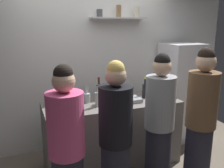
{
  "coord_description": "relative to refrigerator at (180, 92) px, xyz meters",
  "views": [
    {
      "loc": [
        -1.1,
        -2.47,
        1.94
      ],
      "look_at": [
        0.05,
        0.5,
        1.15
      ],
      "focal_mm": 39.73,
      "sensor_mm": 36.0,
      "label": 1
    }
  ],
  "objects": [
    {
      "name": "person_grey_hoodie",
      "position": [
        -1.05,
        -1.05,
        -0.01
      ],
      "size": [
        0.34,
        0.34,
        1.63
      ],
      "rotation": [
        0.0,
        0.0,
        3.25
      ],
      "color": "#262633",
      "rests_on": "ground"
    },
    {
      "name": "person_blonde",
      "position": [
        -1.66,
        -1.2,
        -0.02
      ],
      "size": [
        0.34,
        0.34,
        1.61
      ],
      "rotation": [
        0.0,
        0.0,
        0.59
      ],
      "color": "#262633",
      "rests_on": "ground"
    },
    {
      "name": "water_bottle_plastic",
      "position": [
        -1.46,
        -0.33,
        0.21
      ],
      "size": [
        0.08,
        0.08,
        0.25
      ],
      "color": "silver",
      "rests_on": "counter"
    },
    {
      "name": "utensil_holder",
      "position": [
        -1.69,
        -0.24,
        0.16
      ],
      "size": [
        0.1,
        0.1,
        0.22
      ],
      "color": "#B2B2B7",
      "rests_on": "counter"
    },
    {
      "name": "wine_bottle_amber_glass",
      "position": [
        -1.48,
        -0.15,
        0.21
      ],
      "size": [
        0.07,
        0.07,
        0.31
      ],
      "color": "#472814",
      "rests_on": "counter"
    },
    {
      "name": "wine_bottle_pale_glass",
      "position": [
        -1.6,
        -0.45,
        0.2
      ],
      "size": [
        0.07,
        0.07,
        0.29
      ],
      "color": "#B2BFB2",
      "rests_on": "counter"
    },
    {
      "name": "baking_pan",
      "position": [
        -1.16,
        -0.42,
        0.12
      ],
      "size": [
        0.34,
        0.24,
        0.05
      ],
      "primitive_type": "cube",
      "color": "gray",
      "rests_on": "counter"
    },
    {
      "name": "wine_bottle_dark_glass",
      "position": [
        -0.86,
        -0.34,
        0.2
      ],
      "size": [
        0.08,
        0.08,
        0.29
      ],
      "color": "black",
      "rests_on": "counter"
    },
    {
      "name": "back_wall_assembly",
      "position": [
        -1.42,
        0.4,
        0.49
      ],
      "size": [
        4.8,
        0.32,
        2.6
      ],
      "color": "white",
      "rests_on": "ground"
    },
    {
      "name": "person_brown_jacket",
      "position": [
        -0.63,
        -1.24,
        0.03
      ],
      "size": [
        0.34,
        0.34,
        1.69
      ],
      "rotation": [
        0.0,
        0.0,
        2.2
      ],
      "color": "#262633",
      "rests_on": "ground"
    },
    {
      "name": "person_pink_top",
      "position": [
        -2.16,
        -1.24,
        -0.02
      ],
      "size": [
        0.34,
        0.34,
        1.61
      ],
      "rotation": [
        0.0,
        0.0,
        0.52
      ],
      "color": "#262633",
      "rests_on": "ground"
    },
    {
      "name": "refrigerator",
      "position": [
        0.0,
        0.0,
        0.0
      ],
      "size": [
        0.58,
        0.61,
        1.62
      ],
      "color": "white",
      "rests_on": "ground"
    },
    {
      "name": "counter",
      "position": [
        -1.36,
        -0.35,
        -0.36
      ],
      "size": [
        1.83,
        0.7,
        0.9
      ],
      "primitive_type": "cube",
      "color": "#66605B",
      "rests_on": "ground"
    }
  ]
}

